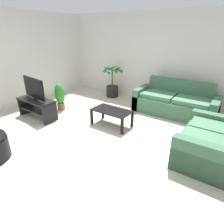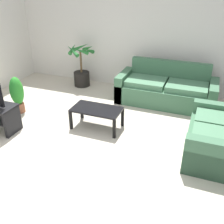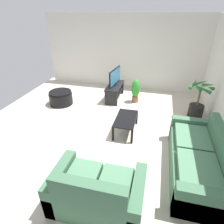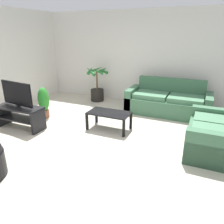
# 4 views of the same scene
# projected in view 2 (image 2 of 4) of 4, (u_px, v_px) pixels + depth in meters

# --- Properties ---
(ground_plane) EXTENTS (6.60, 6.60, 0.00)m
(ground_plane) POSITION_uv_depth(u_px,v_px,m) (75.00, 146.00, 4.44)
(ground_plane) COLOR beige
(wall_back) EXTENTS (6.00, 0.06, 2.70)m
(wall_back) POSITION_uv_depth(u_px,v_px,m) (129.00, 34.00, 6.29)
(wall_back) COLOR silver
(wall_back) RESTS_ON ground
(couch_main) EXTENTS (2.16, 0.90, 0.90)m
(couch_main) POSITION_uv_depth(u_px,v_px,m) (166.00, 90.00, 5.83)
(couch_main) COLOR #3F6B4C
(couch_main) RESTS_ON ground
(couch_loveseat) EXTENTS (0.90, 1.44, 0.90)m
(couch_loveseat) POSITION_uv_depth(u_px,v_px,m) (219.00, 138.00, 4.12)
(couch_loveseat) COLOR #3F6B4C
(couch_loveseat) RESTS_ON ground
(coffee_table) EXTENTS (0.93, 0.51, 0.41)m
(coffee_table) POSITION_uv_depth(u_px,v_px,m) (97.00, 111.00, 4.83)
(coffee_table) COLOR black
(coffee_table) RESTS_ON ground
(potted_palm) EXTENTS (0.68, 0.71, 1.10)m
(potted_palm) POSITION_uv_depth(u_px,v_px,m) (82.00, 70.00, 6.72)
(potted_palm) COLOR black
(potted_palm) RESTS_ON ground
(potted_plant_small) EXTENTS (0.28, 0.28, 0.79)m
(potted_plant_small) POSITION_uv_depth(u_px,v_px,m) (17.00, 94.00, 5.36)
(potted_plant_small) COLOR brown
(potted_plant_small) RESTS_ON ground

